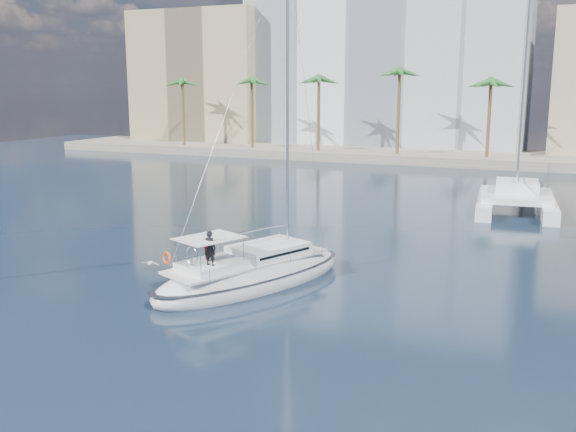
% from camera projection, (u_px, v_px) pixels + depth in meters
% --- Properties ---
extents(ground, '(160.00, 160.00, 0.00)m').
position_uv_depth(ground, '(255.00, 293.00, 31.87)').
color(ground, black).
rests_on(ground, ground).
extents(quay, '(120.00, 14.00, 1.20)m').
position_uv_depth(quay, '(450.00, 157.00, 86.86)').
color(quay, gray).
rests_on(quay, ground).
extents(building_modern, '(42.00, 16.00, 28.00)m').
position_uv_depth(building_modern, '(388.00, 60.00, 99.57)').
color(building_modern, white).
rests_on(building_modern, ground).
extents(building_tan_left, '(22.00, 14.00, 22.00)m').
position_uv_depth(building_tan_left, '(207.00, 80.00, 107.93)').
color(building_tan_left, tan).
rests_on(building_tan_left, ground).
extents(palm_left, '(3.60, 3.60, 12.30)m').
position_uv_depth(palm_left, '(214.00, 84.00, 94.20)').
color(palm_left, brown).
rests_on(palm_left, ground).
extents(palm_centre, '(3.60, 3.60, 12.30)m').
position_uv_depth(palm_centre, '(449.00, 84.00, 81.31)').
color(palm_centre, brown).
rests_on(palm_centre, ground).
extents(main_sloop, '(8.43, 12.64, 17.99)m').
position_uv_depth(main_sloop, '(252.00, 275.00, 33.12)').
color(main_sloop, silver).
rests_on(main_sloop, ground).
extents(catamaran, '(6.88, 12.40, 17.48)m').
position_uv_depth(catamaran, '(516.00, 197.00, 52.62)').
color(catamaran, silver).
rests_on(catamaran, ground).
extents(seagull, '(1.13, 0.49, 0.21)m').
position_uv_depth(seagull, '(151.00, 263.00, 35.73)').
color(seagull, silver).
rests_on(seagull, ground).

